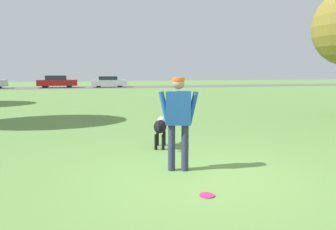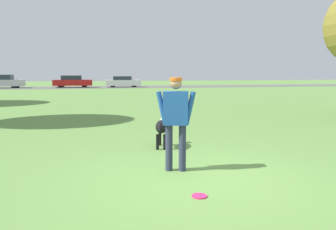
{
  "view_description": "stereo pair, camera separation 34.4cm",
  "coord_description": "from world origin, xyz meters",
  "px_view_note": "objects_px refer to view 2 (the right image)",
  "views": [
    {
      "loc": [
        -1.95,
        -5.15,
        1.79
      ],
      "look_at": [
        -0.25,
        1.32,
        0.9
      ],
      "focal_mm": 35.0,
      "sensor_mm": 36.0,
      "label": 1
    },
    {
      "loc": [
        -1.62,
        -5.23,
        1.79
      ],
      "look_at": [
        -0.25,
        1.32,
        0.9
      ],
      "focal_mm": 35.0,
      "sensor_mm": 36.0,
      "label": 2
    }
  ],
  "objects_px": {
    "parked_car_silver": "(3,82)",
    "parked_car_red": "(73,81)",
    "dog": "(162,127)",
    "frisbee": "(199,196)",
    "parked_car_white": "(123,82)",
    "person": "(176,116)"
  },
  "relations": [
    {
      "from": "parked_car_silver",
      "to": "parked_car_red",
      "type": "bearing_deg",
      "value": 0.29
    },
    {
      "from": "dog",
      "to": "parked_car_red",
      "type": "bearing_deg",
      "value": 25.57
    },
    {
      "from": "dog",
      "to": "frisbee",
      "type": "distance_m",
      "value": 3.23
    },
    {
      "from": "frisbee",
      "to": "parked_car_white",
      "type": "bearing_deg",
      "value": 87.78
    },
    {
      "from": "dog",
      "to": "parked_car_silver",
      "type": "relative_size",
      "value": 0.24
    },
    {
      "from": "parked_car_silver",
      "to": "parked_car_white",
      "type": "relative_size",
      "value": 1.06
    },
    {
      "from": "dog",
      "to": "parked_car_red",
      "type": "height_order",
      "value": "parked_car_red"
    },
    {
      "from": "parked_car_white",
      "to": "parked_car_silver",
      "type": "bearing_deg",
      "value": 179.35
    },
    {
      "from": "person",
      "to": "dog",
      "type": "height_order",
      "value": "person"
    },
    {
      "from": "dog",
      "to": "parked_car_white",
      "type": "xyz_separation_m",
      "value": [
        1.26,
        31.04,
        0.15
      ]
    },
    {
      "from": "parked_car_red",
      "to": "parked_car_white",
      "type": "bearing_deg",
      "value": -4.28
    },
    {
      "from": "person",
      "to": "dog",
      "type": "bearing_deg",
      "value": 103.55
    },
    {
      "from": "person",
      "to": "parked_car_red",
      "type": "height_order",
      "value": "person"
    },
    {
      "from": "parked_car_silver",
      "to": "parked_car_white",
      "type": "height_order",
      "value": "parked_car_silver"
    },
    {
      "from": "person",
      "to": "parked_car_white",
      "type": "distance_m",
      "value": 32.97
    },
    {
      "from": "parked_car_white",
      "to": "parked_car_red",
      "type": "bearing_deg",
      "value": 177.12
    },
    {
      "from": "frisbee",
      "to": "parked_car_silver",
      "type": "height_order",
      "value": "parked_car_silver"
    },
    {
      "from": "person",
      "to": "dog",
      "type": "xyz_separation_m",
      "value": [
        0.12,
        1.89,
        -0.52
      ]
    },
    {
      "from": "person",
      "to": "parked_car_white",
      "type": "height_order",
      "value": "person"
    },
    {
      "from": "parked_car_silver",
      "to": "parked_car_white",
      "type": "xyz_separation_m",
      "value": [
        13.11,
        -0.48,
        -0.09
      ]
    },
    {
      "from": "parked_car_red",
      "to": "person",
      "type": "bearing_deg",
      "value": -82.58
    },
    {
      "from": "dog",
      "to": "parked_car_silver",
      "type": "bearing_deg",
      "value": 38.17
    }
  ]
}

